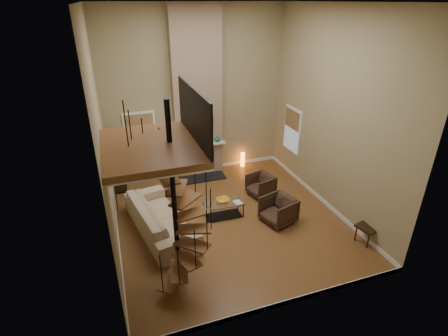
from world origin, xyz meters
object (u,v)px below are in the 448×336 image
object	(u,v)px
hutch	(117,162)
sofa	(160,218)
accent_lamp	(243,160)
side_chair	(371,223)
armchair_near	(262,185)
coffee_table	(224,208)
floor_lamp	(166,152)
armchair_far	(280,209)

from	to	relation	value
hutch	sofa	xyz separation A→B (m)	(0.85, -2.69, -0.55)
accent_lamp	side_chair	xyz separation A→B (m)	(1.39, -5.12, 0.28)
armchair_near	coffee_table	xyz separation A→B (m)	(-1.54, -0.76, -0.07)
hutch	floor_lamp	bearing A→B (deg)	-30.08
armchair_near	accent_lamp	xyz separation A→B (m)	(0.20, 2.13, -0.10)
hutch	side_chair	xyz separation A→B (m)	(5.77, -4.85, -0.42)
armchair_far	accent_lamp	world-z (taller)	armchair_far
armchair_far	accent_lamp	bearing A→B (deg)	158.25
hutch	armchair_far	bearing A→B (deg)	-39.21
coffee_table	side_chair	distance (m)	3.85
armchair_near	armchair_far	world-z (taller)	armchair_far
floor_lamp	armchair_near	bearing A→B (deg)	-20.58
floor_lamp	side_chair	bearing A→B (deg)	-42.74
hutch	floor_lamp	size ratio (longest dim) A/B	1.03
armchair_far	floor_lamp	size ratio (longest dim) A/B	0.49
coffee_table	sofa	bearing A→B (deg)	-177.84
armchair_far	side_chair	xyz separation A→B (m)	(1.71, -1.53, 0.17)
coffee_table	accent_lamp	xyz separation A→B (m)	(1.74, 2.89, -0.03)
hutch	coffee_table	xyz separation A→B (m)	(2.64, -2.62, -0.67)
hutch	side_chair	bearing A→B (deg)	-40.01
sofa	accent_lamp	size ratio (longest dim) A/B	5.33
hutch	sofa	bearing A→B (deg)	-72.52
hutch	armchair_near	world-z (taller)	hutch
armchair_far	armchair_near	bearing A→B (deg)	158.43
accent_lamp	side_chair	size ratio (longest dim) A/B	0.54
sofa	side_chair	bearing A→B (deg)	-124.32
hutch	armchair_far	size ratio (longest dim) A/B	2.11
coffee_table	side_chair	xyz separation A→B (m)	(3.13, -2.23, 0.24)
armchair_near	side_chair	bearing A→B (deg)	13.23
accent_lamp	hutch	bearing A→B (deg)	-176.43
hutch	armchair_near	distance (m)	4.62
floor_lamp	sofa	bearing A→B (deg)	-107.15
sofa	armchair_far	xyz separation A→B (m)	(3.21, -0.63, -0.04)
side_chair	sofa	bearing A→B (deg)	156.33
armchair_near	side_chair	size ratio (longest dim) A/B	0.73
armchair_far	accent_lamp	distance (m)	3.60
side_chair	floor_lamp	bearing A→B (deg)	137.26
hutch	floor_lamp	world-z (taller)	hutch
hutch	accent_lamp	xyz separation A→B (m)	(4.38, 0.27, -0.70)
sofa	floor_lamp	xyz separation A→B (m)	(0.57, 1.86, 1.02)
accent_lamp	side_chair	bearing A→B (deg)	-74.78
coffee_table	floor_lamp	size ratio (longest dim) A/B	0.65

